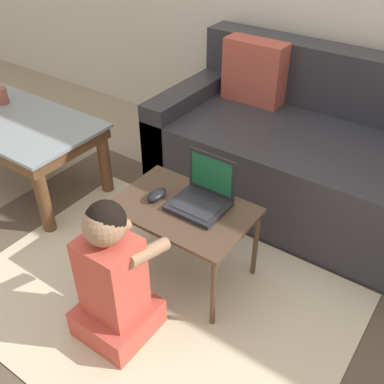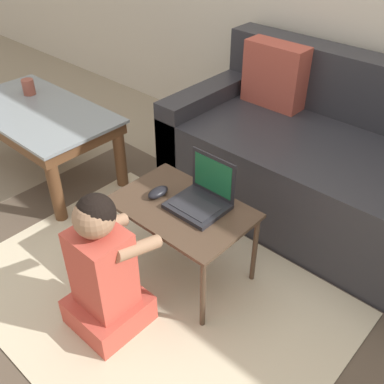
{
  "view_description": "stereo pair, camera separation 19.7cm",
  "coord_description": "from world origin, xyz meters",
  "px_view_note": "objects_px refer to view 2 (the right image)",
  "views": [
    {
      "loc": [
        0.9,
        -1.15,
        1.62
      ],
      "look_at": [
        -0.01,
        0.14,
        0.46
      ],
      "focal_mm": 42.0,
      "sensor_mm": 36.0,
      "label": 1
    },
    {
      "loc": [
        1.05,
        -1.03,
        1.62
      ],
      "look_at": [
        -0.01,
        0.14,
        0.46
      ],
      "focal_mm": 42.0,
      "sensor_mm": 36.0,
      "label": 2
    }
  ],
  "objects_px": {
    "coffee_table": "(39,120)",
    "computer_mouse": "(158,192)",
    "laptop_desk": "(182,214)",
    "cup_on_table": "(28,87)",
    "couch": "(320,163)",
    "person_seated": "(104,272)",
    "laptop": "(201,199)"
  },
  "relations": [
    {
      "from": "laptop_desk",
      "to": "laptop",
      "type": "height_order",
      "value": "laptop"
    },
    {
      "from": "coffee_table",
      "to": "laptop_desk",
      "type": "xyz_separation_m",
      "value": [
        1.24,
        -0.06,
        -0.02
      ]
    },
    {
      "from": "cup_on_table",
      "to": "person_seated",
      "type": "bearing_deg",
      "value": -21.98
    },
    {
      "from": "cup_on_table",
      "to": "laptop",
      "type": "bearing_deg",
      "value": -3.23
    },
    {
      "from": "couch",
      "to": "laptop",
      "type": "distance_m",
      "value": 0.84
    },
    {
      "from": "coffee_table",
      "to": "person_seated",
      "type": "bearing_deg",
      "value": -21.88
    },
    {
      "from": "couch",
      "to": "laptop",
      "type": "height_order",
      "value": "couch"
    },
    {
      "from": "couch",
      "to": "laptop",
      "type": "xyz_separation_m",
      "value": [
        -0.15,
        -0.82,
        0.14
      ]
    },
    {
      "from": "couch",
      "to": "laptop_desk",
      "type": "bearing_deg",
      "value": -103.13
    },
    {
      "from": "cup_on_table",
      "to": "laptop_desk",
      "type": "bearing_deg",
      "value": -5.82
    },
    {
      "from": "laptop_desk",
      "to": "couch",
      "type": "bearing_deg",
      "value": 76.87
    },
    {
      "from": "laptop",
      "to": "computer_mouse",
      "type": "xyz_separation_m",
      "value": [
        -0.19,
        -0.08,
        -0.02
      ]
    },
    {
      "from": "couch",
      "to": "coffee_table",
      "type": "bearing_deg",
      "value": -150.25
    },
    {
      "from": "coffee_table",
      "to": "cup_on_table",
      "type": "height_order",
      "value": "cup_on_table"
    },
    {
      "from": "laptop_desk",
      "to": "cup_on_table",
      "type": "xyz_separation_m",
      "value": [
        -1.46,
        0.15,
        0.14
      ]
    },
    {
      "from": "computer_mouse",
      "to": "cup_on_table",
      "type": "height_order",
      "value": "cup_on_table"
    },
    {
      "from": "laptop_desk",
      "to": "computer_mouse",
      "type": "distance_m",
      "value": 0.15
    },
    {
      "from": "laptop_desk",
      "to": "computer_mouse",
      "type": "xyz_separation_m",
      "value": [
        -0.14,
        -0.02,
        0.06
      ]
    },
    {
      "from": "coffee_table",
      "to": "cup_on_table",
      "type": "relative_size",
      "value": 10.68
    },
    {
      "from": "laptop",
      "to": "computer_mouse",
      "type": "distance_m",
      "value": 0.21
    },
    {
      "from": "computer_mouse",
      "to": "cup_on_table",
      "type": "distance_m",
      "value": 1.34
    },
    {
      "from": "coffee_table",
      "to": "couch",
      "type": "bearing_deg",
      "value": 29.75
    },
    {
      "from": "coffee_table",
      "to": "laptop",
      "type": "xyz_separation_m",
      "value": [
        1.3,
        0.01,
        0.06
      ]
    },
    {
      "from": "person_seated",
      "to": "coffee_table",
      "type": "bearing_deg",
      "value": 158.12
    },
    {
      "from": "coffee_table",
      "to": "laptop_desk",
      "type": "bearing_deg",
      "value": -2.65
    },
    {
      "from": "coffee_table",
      "to": "computer_mouse",
      "type": "xyz_separation_m",
      "value": [
        1.1,
        -0.07,
        0.04
      ]
    },
    {
      "from": "laptop",
      "to": "cup_on_table",
      "type": "xyz_separation_m",
      "value": [
        -1.52,
        0.09,
        0.06
      ]
    },
    {
      "from": "couch",
      "to": "computer_mouse",
      "type": "bearing_deg",
      "value": -110.8
    },
    {
      "from": "laptop_desk",
      "to": "computer_mouse",
      "type": "relative_size",
      "value": 5.5
    },
    {
      "from": "laptop_desk",
      "to": "laptop",
      "type": "bearing_deg",
      "value": 47.71
    },
    {
      "from": "couch",
      "to": "coffee_table",
      "type": "distance_m",
      "value": 1.67
    },
    {
      "from": "person_seated",
      "to": "computer_mouse",
      "type": "bearing_deg",
      "value": 104.55
    }
  ]
}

